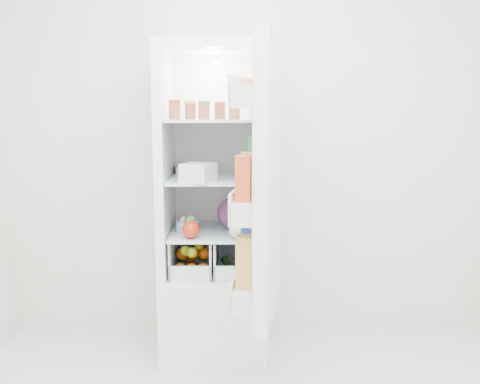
{
  "coord_description": "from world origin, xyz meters",
  "views": [
    {
      "loc": [
        -0.06,
        -1.83,
        1.47
      ],
      "look_at": [
        -0.05,
        0.95,
        1.01
      ],
      "focal_mm": 40.0,
      "sensor_mm": 36.0,
      "label": 1
    }
  ],
  "objects_px": {
    "red_cabbage": "(233,213)",
    "refrigerator": "(215,241)",
    "fridge_door": "(262,186)",
    "mushroom_bowl": "(187,226)"
  },
  "relations": [
    {
      "from": "refrigerator",
      "to": "mushroom_bowl",
      "type": "relative_size",
      "value": 13.76
    },
    {
      "from": "red_cabbage",
      "to": "refrigerator",
      "type": "bearing_deg",
      "value": 168.26
    },
    {
      "from": "red_cabbage",
      "to": "fridge_door",
      "type": "relative_size",
      "value": 0.14
    },
    {
      "from": "fridge_door",
      "to": "mushroom_bowl",
      "type": "bearing_deg",
      "value": 46.42
    },
    {
      "from": "refrigerator",
      "to": "red_cabbage",
      "type": "height_order",
      "value": "refrigerator"
    },
    {
      "from": "mushroom_bowl",
      "to": "red_cabbage",
      "type": "bearing_deg",
      "value": 16.81
    },
    {
      "from": "red_cabbage",
      "to": "fridge_door",
      "type": "bearing_deg",
      "value": -76.81
    },
    {
      "from": "mushroom_bowl",
      "to": "fridge_door",
      "type": "xyz_separation_m",
      "value": [
        0.4,
        -0.53,
        0.31
      ]
    },
    {
      "from": "mushroom_bowl",
      "to": "fridge_door",
      "type": "height_order",
      "value": "fridge_door"
    },
    {
      "from": "fridge_door",
      "to": "refrigerator",
      "type": "bearing_deg",
      "value": 31.06
    }
  ]
}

